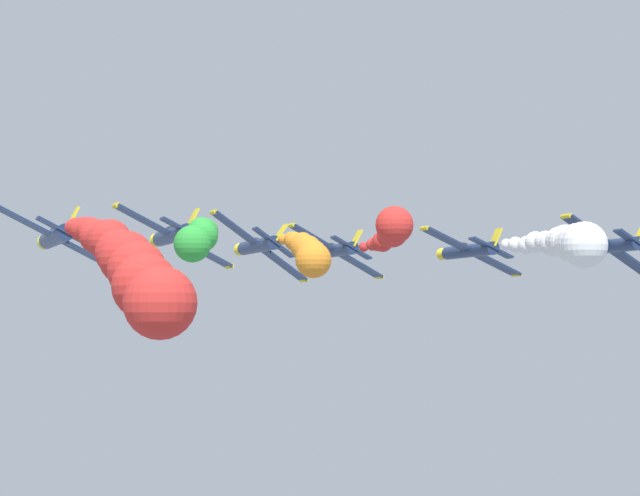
{
  "coord_description": "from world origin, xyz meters",
  "views": [
    {
      "loc": [
        -32.94,
        -96.56,
        57.48
      ],
      "look_at": [
        0.0,
        0.0,
        63.2
      ],
      "focal_mm": 73.5,
      "sensor_mm": 36.0,
      "label": 1
    }
  ],
  "objects_px": {
    "airplane_left_outer": "(173,235)",
    "airplane_trailing": "(56,237)",
    "airplane_right_inner": "(469,251)",
    "airplane_left_inner": "(258,245)",
    "airplane_right_outer": "(607,246)",
    "airplane_lead": "(335,250)"
  },
  "relations": [
    {
      "from": "airplane_lead",
      "to": "airplane_left_outer",
      "type": "relative_size",
      "value": 1.0
    },
    {
      "from": "airplane_left_inner",
      "to": "airplane_right_outer",
      "type": "bearing_deg",
      "value": -17.58
    },
    {
      "from": "airplane_lead",
      "to": "airplane_left_outer",
      "type": "height_order",
      "value": "airplane_lead"
    },
    {
      "from": "airplane_right_outer",
      "to": "airplane_left_inner",
      "type": "bearing_deg",
      "value": 162.42
    },
    {
      "from": "airplane_right_inner",
      "to": "airplane_trailing",
      "type": "distance_m",
      "value": 39.23
    },
    {
      "from": "airplane_right_inner",
      "to": "airplane_left_outer",
      "type": "height_order",
      "value": "airplane_left_outer"
    },
    {
      "from": "airplane_lead",
      "to": "airplane_right_outer",
      "type": "xyz_separation_m",
      "value": [
        17.97,
        -15.32,
        -0.12
      ]
    },
    {
      "from": "airplane_left_outer",
      "to": "airplane_right_outer",
      "type": "relative_size",
      "value": 1.0
    },
    {
      "from": "airplane_right_inner",
      "to": "airplane_trailing",
      "type": "height_order",
      "value": "airplane_right_inner"
    },
    {
      "from": "airplane_trailing",
      "to": "airplane_lead",
      "type": "bearing_deg",
      "value": 40.22
    },
    {
      "from": "airplane_lead",
      "to": "airplane_right_outer",
      "type": "height_order",
      "value": "airplane_right_outer"
    },
    {
      "from": "airplane_right_outer",
      "to": "airplane_trailing",
      "type": "distance_m",
      "value": 45.75
    },
    {
      "from": "airplane_left_inner",
      "to": "airplane_trailing",
      "type": "relative_size",
      "value": 1.0
    },
    {
      "from": "airplane_left_outer",
      "to": "airplane_lead",
      "type": "bearing_deg",
      "value": 41.9
    },
    {
      "from": "airplane_left_inner",
      "to": "airplane_right_inner",
      "type": "bearing_deg",
      "value": -3.84
    },
    {
      "from": "airplane_lead",
      "to": "airplane_right_inner",
      "type": "height_order",
      "value": "airplane_lead"
    },
    {
      "from": "airplane_lead",
      "to": "airplane_left_outer",
      "type": "distance_m",
      "value": 24.19
    },
    {
      "from": "airplane_left_outer",
      "to": "airplane_trailing",
      "type": "height_order",
      "value": "airplane_left_outer"
    },
    {
      "from": "airplane_left_outer",
      "to": "airplane_trailing",
      "type": "distance_m",
      "value": 11.4
    },
    {
      "from": "airplane_left_inner",
      "to": "airplane_left_outer",
      "type": "relative_size",
      "value": 1.0
    },
    {
      "from": "airplane_lead",
      "to": "airplane_left_outer",
      "type": "bearing_deg",
      "value": -138.1
    },
    {
      "from": "airplane_left_inner",
      "to": "airplane_right_inner",
      "type": "height_order",
      "value": "airplane_left_inner"
    }
  ]
}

